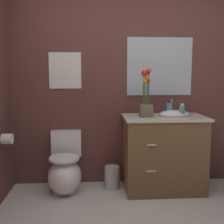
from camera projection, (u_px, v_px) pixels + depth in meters
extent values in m
cube|color=brown|center=(146.00, 83.00, 3.53)|extent=(4.47, 0.05, 2.50)
ellipsoid|color=white|center=(65.00, 176.00, 3.26)|extent=(0.38, 0.48, 0.40)
cube|color=white|center=(65.00, 184.00, 3.32)|extent=(0.22, 0.26, 0.18)
cube|color=white|center=(66.00, 143.00, 3.50)|extent=(0.36, 0.13, 0.32)
cylinder|color=white|center=(64.00, 158.00, 3.21)|extent=(0.34, 0.34, 0.03)
cylinder|color=#B7B7BC|center=(66.00, 130.00, 3.48)|extent=(0.04, 0.04, 0.02)
cube|color=brown|center=(163.00, 155.00, 3.32)|extent=(0.90, 0.52, 0.85)
cube|color=beige|center=(164.00, 117.00, 3.27)|extent=(0.94, 0.56, 0.03)
ellipsoid|color=white|center=(175.00, 114.00, 3.27)|extent=(0.36, 0.26, 0.10)
cylinder|color=#B7B7BC|center=(171.00, 107.00, 3.42)|extent=(0.02, 0.02, 0.18)
cube|color=#B7B7BC|center=(152.00, 145.00, 3.02)|extent=(0.10, 0.02, 0.02)
cube|color=#B7B7BC|center=(151.00, 171.00, 3.06)|extent=(0.10, 0.02, 0.02)
cube|color=brown|center=(146.00, 111.00, 3.20)|extent=(0.14, 0.14, 0.14)
cylinder|color=#386B2D|center=(149.00, 87.00, 3.17)|extent=(0.01, 0.01, 0.38)
sphere|color=#EA4C23|center=(149.00, 70.00, 3.15)|extent=(0.06, 0.06, 0.06)
cylinder|color=#386B2D|center=(148.00, 88.00, 3.20)|extent=(0.01, 0.01, 0.36)
sphere|color=#EA4C23|center=(148.00, 72.00, 3.18)|extent=(0.06, 0.06, 0.06)
cylinder|color=#386B2D|center=(145.00, 89.00, 3.20)|extent=(0.01, 0.01, 0.35)
sphere|color=red|center=(145.00, 73.00, 3.18)|extent=(0.06, 0.06, 0.06)
cylinder|color=#386B2D|center=(143.00, 89.00, 3.19)|extent=(0.01, 0.01, 0.35)
sphere|color=orange|center=(144.00, 73.00, 3.17)|extent=(0.06, 0.06, 0.06)
cylinder|color=#386B2D|center=(144.00, 89.00, 3.16)|extent=(0.01, 0.01, 0.36)
sphere|color=red|center=(144.00, 72.00, 3.14)|extent=(0.06, 0.06, 0.06)
cylinder|color=#386B2D|center=(145.00, 93.00, 3.17)|extent=(0.01, 0.01, 0.27)
sphere|color=orange|center=(145.00, 81.00, 3.15)|extent=(0.06, 0.06, 0.06)
cylinder|color=#386B2D|center=(147.00, 92.00, 3.15)|extent=(0.01, 0.01, 0.29)
sphere|color=#EA4C23|center=(147.00, 78.00, 3.13)|extent=(0.06, 0.06, 0.06)
cylinder|color=#386B2D|center=(148.00, 93.00, 3.17)|extent=(0.01, 0.01, 0.26)
sphere|color=red|center=(148.00, 81.00, 3.15)|extent=(0.06, 0.06, 0.06)
cylinder|color=teal|center=(182.00, 111.00, 3.19)|extent=(0.06, 0.06, 0.13)
cylinder|color=silver|center=(182.00, 105.00, 3.18)|extent=(0.03, 0.03, 0.02)
cylinder|color=teal|center=(169.00, 109.00, 3.30)|extent=(0.07, 0.07, 0.15)
cylinder|color=black|center=(170.00, 102.00, 3.29)|extent=(0.04, 0.04, 0.02)
cylinder|color=#B7B7BC|center=(112.00, 178.00, 3.40)|extent=(0.18, 0.18, 0.26)
torus|color=#B7B7BC|center=(112.00, 167.00, 3.39)|extent=(0.18, 0.18, 0.01)
cube|color=silver|center=(65.00, 71.00, 3.41)|extent=(0.38, 0.01, 0.43)
cube|color=#B2BCC6|center=(160.00, 67.00, 3.48)|extent=(0.80, 0.01, 0.70)
cylinder|color=white|center=(7.00, 139.00, 3.01)|extent=(0.11, 0.11, 0.11)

